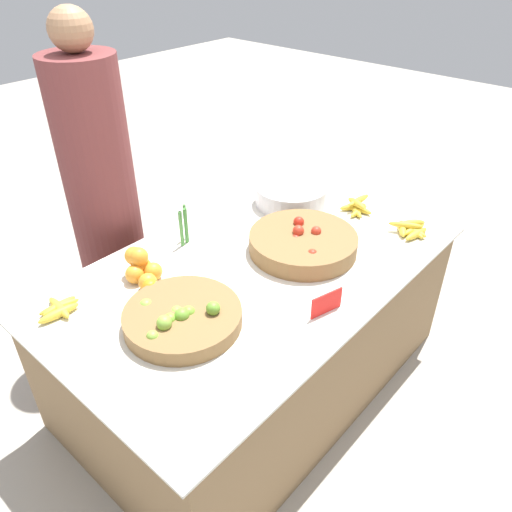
{
  "coord_description": "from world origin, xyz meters",
  "views": [
    {
      "loc": [
        -1.26,
        -1.11,
        1.84
      ],
      "look_at": [
        0.0,
        0.0,
        0.7
      ],
      "focal_mm": 35.0,
      "sensor_mm": 36.0,
      "label": 1
    }
  ],
  "objects": [
    {
      "name": "market_table",
      "position": [
        0.0,
        0.0,
        0.33
      ],
      "size": [
        1.73,
        1.04,
        0.65
      ],
      "color": "olive",
      "rests_on": "ground_plane"
    },
    {
      "name": "ground_plane",
      "position": [
        0.0,
        0.0,
        0.0
      ],
      "size": [
        12.0,
        12.0,
        0.0
      ],
      "primitive_type": "plane",
      "color": "#ADA599"
    },
    {
      "name": "orange_pile",
      "position": [
        -0.37,
        0.27,
        0.71
      ],
      "size": [
        0.14,
        0.22,
        0.13
      ],
      "color": "orange",
      "rests_on": "market_table"
    },
    {
      "name": "banana_bunch_middle_left",
      "position": [
        0.66,
        -0.35,
        0.68
      ],
      "size": [
        0.18,
        0.18,
        0.06
      ],
      "color": "gold",
      "rests_on": "market_table"
    },
    {
      "name": "vendor_person",
      "position": [
        -0.18,
        0.79,
        0.73
      ],
      "size": [
        0.32,
        0.32,
        1.58
      ],
      "color": "brown",
      "rests_on": "ground_plane"
    },
    {
      "name": "veg_bundle",
      "position": [
        -0.07,
        0.35,
        0.74
      ],
      "size": [
        0.07,
        0.04,
        0.17
      ],
      "color": "#4C8E42",
      "rests_on": "market_table"
    },
    {
      "name": "lime_bowl",
      "position": [
        -0.44,
        -0.04,
        0.68
      ],
      "size": [
        0.42,
        0.42,
        0.1
      ],
      "color": "olive",
      "rests_on": "market_table"
    },
    {
      "name": "price_sign",
      "position": [
        -0.05,
        -0.38,
        0.7
      ],
      "size": [
        0.13,
        0.04,
        0.09
      ],
      "rotation": [
        0.0,
        0.0,
        -0.27
      ],
      "color": "red",
      "rests_on": "market_table"
    },
    {
      "name": "banana_bunch_back_center",
      "position": [
        -0.69,
        0.34,
        0.67
      ],
      "size": [
        0.17,
        0.15,
        0.03
      ],
      "color": "gold",
      "rests_on": "market_table"
    },
    {
      "name": "metal_bowl",
      "position": [
        0.53,
        0.23,
        0.7
      ],
      "size": [
        0.36,
        0.36,
        0.1
      ],
      "color": "silver",
      "rests_on": "market_table"
    },
    {
      "name": "tomato_basket",
      "position": [
        0.22,
        -0.07,
        0.69
      ],
      "size": [
        0.46,
        0.46,
        0.11
      ],
      "color": "olive",
      "rests_on": "market_table"
    },
    {
      "name": "banana_bunch_front_center",
      "position": [
        0.68,
        -0.06,
        0.68
      ],
      "size": [
        0.2,
        0.15,
        0.06
      ],
      "color": "gold",
      "rests_on": "market_table"
    }
  ]
}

